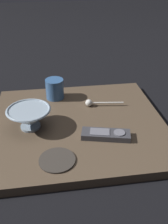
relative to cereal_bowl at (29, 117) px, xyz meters
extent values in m
plane|color=black|center=(-0.17, -0.01, -0.07)|extent=(6.00, 6.00, 0.00)
cube|color=#4C3D2D|center=(-0.17, -0.01, -0.06)|extent=(0.62, 0.57, 0.03)
cylinder|color=#8C9EAD|center=(0.00, 0.00, -0.04)|extent=(0.07, 0.07, 0.01)
cone|color=#8C9EAD|center=(0.00, 0.00, 0.00)|extent=(0.15, 0.15, 0.06)
torus|color=#8C9EAD|center=(0.00, 0.00, 0.03)|extent=(0.15, 0.15, 0.01)
cylinder|color=#33598C|center=(-0.10, -0.20, 0.00)|extent=(0.08, 0.08, 0.08)
cylinder|color=silver|center=(-0.30, -0.11, -0.03)|extent=(0.13, 0.02, 0.01)
sphere|color=silver|center=(-0.23, -0.12, -0.03)|extent=(0.03, 0.03, 0.03)
cube|color=#38383D|center=(-0.25, 0.09, -0.03)|extent=(0.17, 0.09, 0.02)
cylinder|color=slate|center=(-0.29, 0.10, -0.02)|extent=(0.04, 0.04, 0.00)
cube|color=slate|center=(-0.23, 0.09, -0.02)|extent=(0.07, 0.05, 0.00)
cylinder|color=#332D28|center=(-0.08, 0.18, -0.04)|extent=(0.11, 0.11, 0.01)
camera|label=1|loc=(-0.08, 0.75, 0.48)|focal=40.52mm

